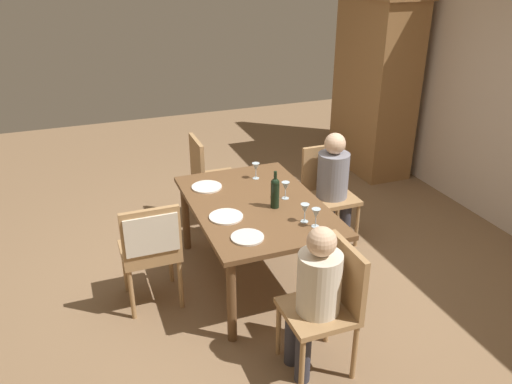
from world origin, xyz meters
TOP-DOWN VIEW (x-y plane):
  - ground_plane at (0.00, 0.00)m, footprint 10.00×10.00m
  - armoire_cabinet at (-1.86, 2.27)m, footprint 1.18×0.62m
  - dining_table at (0.00, 0.00)m, footprint 1.52×1.03m
  - chair_right_end at (1.14, 0.09)m, footprint 0.44×0.44m
  - chair_far_left at (-0.43, 0.90)m, footprint 0.44×0.44m
  - chair_near at (0.12, -0.90)m, footprint 0.46×0.44m
  - chair_left_end at (-1.14, -0.09)m, footprint 0.44×0.44m
  - person_woman_host at (1.14, -0.03)m, footprint 0.29×0.33m
  - person_man_bearded at (-0.32, 0.90)m, footprint 0.34×0.29m
  - wine_bottle_tall_green at (0.12, 0.12)m, footprint 0.07×0.07m
  - wine_glass_near_left at (0.01, 0.26)m, footprint 0.07×0.07m
  - wine_glass_centre at (-0.47, 0.17)m, footprint 0.07×0.07m
  - wine_glass_near_right at (0.53, 0.28)m, footprint 0.07×0.07m
  - wine_glass_far at (0.43, 0.23)m, footprint 0.07×0.07m
  - dinner_plate_host at (0.51, -0.26)m, footprint 0.24×0.24m
  - dinner_plate_guest_left at (-0.43, -0.30)m, footprint 0.26×0.26m
  - dinner_plate_guest_right at (0.15, -0.31)m, footprint 0.26×0.26m

SIDE VIEW (x-z plane):
  - ground_plane at x=0.00m, z-range 0.00..0.00m
  - chair_right_end at x=1.14m, z-range 0.07..0.99m
  - chair_far_left at x=-0.43m, z-range 0.07..0.99m
  - chair_left_end at x=-1.14m, z-range 0.07..0.99m
  - chair_near at x=0.12m, z-range 0.13..1.05m
  - person_woman_host at x=1.14m, z-range 0.09..1.18m
  - dining_table at x=0.00m, z-range 0.28..1.00m
  - person_man_bearded at x=-0.32m, z-range 0.09..1.20m
  - dinner_plate_host at x=0.51m, z-range 0.72..0.74m
  - dinner_plate_guest_left at x=-0.43m, z-range 0.72..0.74m
  - dinner_plate_guest_right at x=0.15m, z-range 0.72..0.74m
  - wine_glass_near_left at x=0.01m, z-range 0.75..0.90m
  - wine_glass_centre at x=-0.47m, z-range 0.75..0.90m
  - wine_glass_near_right at x=0.53m, z-range 0.75..0.90m
  - wine_glass_far at x=0.43m, z-range 0.75..0.90m
  - wine_bottle_tall_green at x=0.12m, z-range 0.70..1.02m
  - armoire_cabinet at x=-1.86m, z-range 0.01..2.19m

